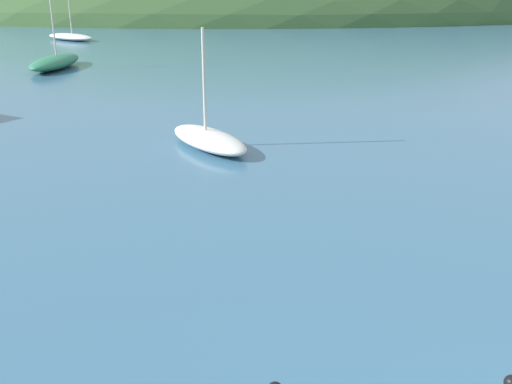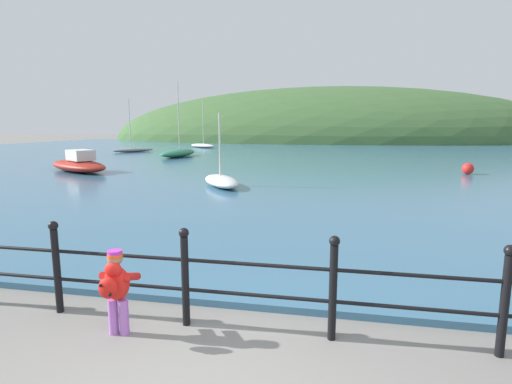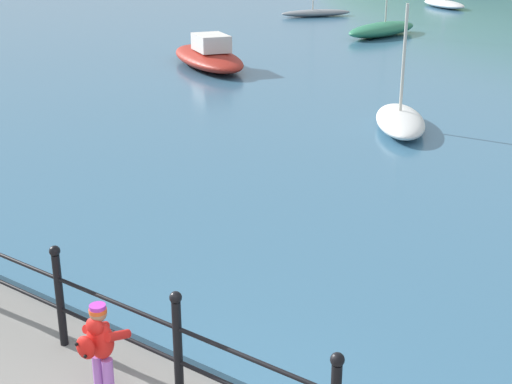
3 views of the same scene
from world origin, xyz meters
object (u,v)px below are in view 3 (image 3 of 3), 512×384
child_in_coat (99,342)px  boat_mid_harbor (382,29)px  boat_red_dinghy (400,120)px  boat_twin_mast (316,12)px  boat_white_sailboat (444,3)px  boat_nearest_quay (208,56)px

child_in_coat → boat_mid_harbor: boat_mid_harbor is taller
boat_red_dinghy → boat_twin_mast: (-13.20, 17.85, 0.00)m
boat_red_dinghy → boat_white_sailboat: boat_white_sailboat is taller
child_in_coat → boat_white_sailboat: (-11.47, 36.78, -0.28)m
boat_mid_harbor → boat_twin_mast: bearing=143.3°
boat_red_dinghy → boat_twin_mast: 22.20m
boat_white_sailboat → boat_nearest_quay: bearing=-87.1°
boat_twin_mast → child_in_coat: bearing=-62.2°
boat_mid_harbor → boat_nearest_quay: 10.00m
boat_red_dinghy → boat_mid_harbor: bearing=118.2°
child_in_coat → boat_twin_mast: boat_twin_mast is taller
boat_nearest_quay → boat_red_dinghy: bearing=-22.0°
child_in_coat → boat_nearest_quay: 17.45m
child_in_coat → boat_twin_mast: 32.23m
child_in_coat → boat_mid_harbor: size_ratio=0.18×
boat_nearest_quay → boat_twin_mast: boat_twin_mast is taller
boat_nearest_quay → boat_twin_mast: bearing=108.2°
child_in_coat → boat_red_dinghy: bearing=99.8°
boat_red_dinghy → boat_mid_harbor: boat_mid_harbor is taller
boat_red_dinghy → boat_nearest_quay: 9.14m
child_in_coat → boat_red_dinghy: size_ratio=0.33×
child_in_coat → boat_white_sailboat: 38.53m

